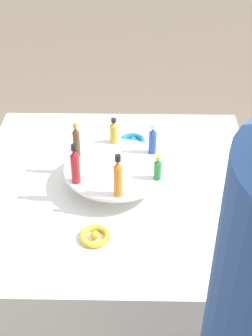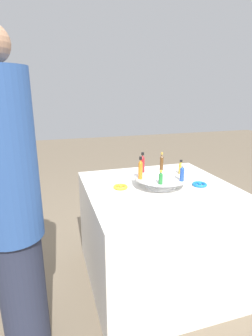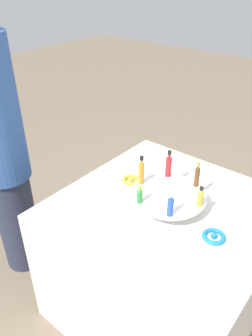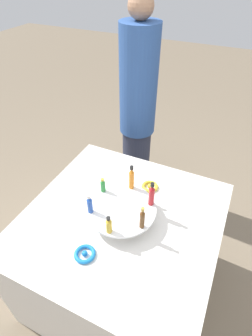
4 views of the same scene
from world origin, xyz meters
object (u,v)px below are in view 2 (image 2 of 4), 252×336
(ribbon_bow_gold, at_px, (121,187))
(ribbon_bow_blue, at_px, (200,184))
(bottle_orange, at_px, (140,169))
(bottle_blue, at_px, (182,173))
(bottle_gold, at_px, (181,167))
(bottle_red, at_px, (142,163))
(bottle_brown, at_px, (162,162))
(display_stand, at_px, (161,180))
(bottle_green, at_px, (161,178))
(person_figure, at_px, (12,210))

(ribbon_bow_gold, bearing_deg, ribbon_bow_blue, 78.36)
(bottle_orange, bearing_deg, bottle_blue, 64.74)
(bottle_blue, bearing_deg, ribbon_bow_blue, 111.30)
(bottle_orange, relative_size, bottle_gold, 1.53)
(bottle_red, bearing_deg, ribbon_bow_blue, 63.01)
(bottle_brown, xyz_separation_m, bottle_blue, (0.26, 0.02, -0.01))
(bottle_brown, height_order, ribbon_bow_gold, bottle_brown)
(bottle_red, bearing_deg, bottle_orange, -25.26)
(bottle_red, bearing_deg, ribbon_bow_gold, -68.70)
(bottle_orange, bearing_deg, display_stand, 94.74)
(bottle_brown, distance_m, bottle_orange, 0.26)
(bottle_green, bearing_deg, bottle_red, -175.26)
(bottle_blue, xyz_separation_m, bottle_gold, (-0.13, 0.06, -0.01))
(person_figure, bearing_deg, bottle_gold, -1.86)
(ribbon_bow_blue, xyz_separation_m, person_figure, (0.23, -1.13, 0.08))
(bottle_green, xyz_separation_m, person_figure, (0.15, -0.81, -0.03))
(bottle_orange, relative_size, ribbon_bow_gold, 1.56)
(display_stand, relative_size, bottle_gold, 3.61)
(display_stand, xyz_separation_m, bottle_green, (0.13, -0.06, 0.06))
(ribbon_bow_blue, bearing_deg, person_figure, -78.35)
(bottle_brown, bearing_deg, bottle_orange, -55.26)
(bottle_orange, bearing_deg, person_figure, -69.25)
(person_figure, bearing_deg, bottle_red, 9.21)
(ribbon_bow_gold, bearing_deg, person_figure, -60.94)
(bottle_green, distance_m, ribbon_bow_gold, 0.29)
(bottle_blue, bearing_deg, bottle_green, -85.26)
(bottle_orange, bearing_deg, bottle_green, 34.74)
(display_stand, relative_size, bottle_blue, 3.13)
(bottle_red, relative_size, ribbon_bow_blue, 1.43)
(bottle_green, bearing_deg, bottle_brown, 154.74)
(bottle_blue, distance_m, person_figure, 0.97)
(bottle_blue, distance_m, ribbon_bow_gold, 0.40)
(bottle_brown, xyz_separation_m, bottle_gold, (0.12, 0.08, -0.01))
(display_stand, bearing_deg, ribbon_bow_gold, -101.64)
(bottle_blue, bearing_deg, bottle_red, -145.26)
(bottle_blue, bearing_deg, bottle_gold, 154.74)
(bottle_red, bearing_deg, bottle_brown, 94.74)
(bottle_brown, xyz_separation_m, person_figure, (0.42, -0.93, -0.04))
(person_figure, bearing_deg, display_stand, 0.00)
(bottle_blue, bearing_deg, ribbon_bow_gold, -116.99)
(bottle_orange, bearing_deg, bottle_red, 154.74)
(bottle_blue, height_order, person_figure, person_figure)
(bottle_gold, xyz_separation_m, ribbon_bow_gold, (-0.04, -0.41, -0.11))
(bottle_brown, distance_m, bottle_green, 0.30)
(bottle_brown, relative_size, bottle_orange, 0.87)
(bottle_red, xyz_separation_m, bottle_green, (0.26, 0.02, -0.02))
(display_stand, relative_size, bottle_brown, 2.72)
(bottle_blue, bearing_deg, bottle_orange, -115.26)
(bottle_green, distance_m, bottle_blue, 0.15)
(bottle_gold, xyz_separation_m, ribbon_bow_blue, (0.07, 0.11, -0.11))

